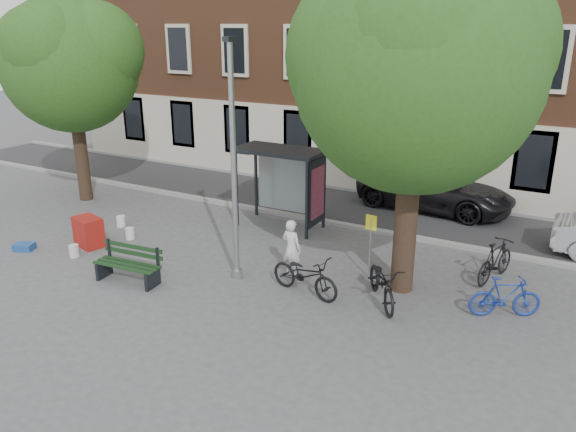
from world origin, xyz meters
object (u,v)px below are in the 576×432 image
at_px(bench, 129,266).
at_px(bike_a, 305,275).
at_px(bike_c, 382,283).
at_px(bike_b, 505,297).
at_px(notice_sign, 371,234).
at_px(red_stand, 89,232).
at_px(lamppost, 234,176).
at_px(bike_d, 495,261).
at_px(painter, 291,248).
at_px(car_dark, 435,188).
at_px(bus_shelter, 292,171).

xyz_separation_m(bench, bike_a, (4.34, 1.59, 0.09)).
bearing_deg(bench, bike_c, 13.00).
bearing_deg(bike_b, notice_sign, 54.99).
relative_size(bike_a, notice_sign, 1.13).
xyz_separation_m(bike_c, notice_sign, (-0.79, 1.16, 0.71)).
height_order(red_stand, notice_sign, notice_sign).
bearing_deg(lamppost, bike_d, 28.14).
distance_m(painter, car_dark, 7.80).
distance_m(lamppost, bus_shelter, 4.24).
relative_size(lamppost, red_stand, 6.79).
distance_m(bike_a, red_stand, 7.17).
distance_m(bike_b, bike_d, 1.98).
bearing_deg(notice_sign, painter, -148.97).
relative_size(bus_shelter, painter, 1.79).
relative_size(bench, bike_d, 1.02).
xyz_separation_m(bike_a, car_dark, (0.93, 8.36, 0.24)).
xyz_separation_m(bike_c, red_stand, (-8.99, -0.84, -0.08)).
bearing_deg(red_stand, notice_sign, 13.76).
distance_m(bike_b, bike_c, 2.78).
bearing_deg(bike_c, red_stand, 150.01).
bearing_deg(notice_sign, car_dark, 95.94).
xyz_separation_m(car_dark, red_stand, (-8.09, -8.72, -0.31)).
distance_m(bus_shelter, car_dark, 5.68).
bearing_deg(bus_shelter, notice_sign, -33.45).
distance_m(bench, bike_c, 6.50).
bearing_deg(bike_b, red_stand, 69.61).
relative_size(painter, car_dark, 0.29).
distance_m(bike_a, car_dark, 8.41).
bearing_deg(bus_shelter, painter, -61.36).
relative_size(bench, bike_a, 0.94).
bearing_deg(bench, bike_b, 12.12).
relative_size(lamppost, bike_a, 3.08).
relative_size(bench, notice_sign, 1.07).
bearing_deg(lamppost, bike_a, 1.24).
bearing_deg(bike_d, red_stand, 33.32).
relative_size(bike_b, car_dark, 0.30).
bearing_deg(car_dark, red_stand, 141.12).
height_order(painter, bench, painter).
height_order(bus_shelter, notice_sign, bus_shelter).
height_order(lamppost, bike_d, lamppost).
distance_m(lamppost, notice_sign, 3.81).
relative_size(bus_shelter, bench, 1.52).
bearing_deg(bike_c, car_dark, 61.13).
distance_m(painter, bike_c, 2.65).
height_order(lamppost, bike_a, lamppost).
xyz_separation_m(lamppost, bike_a, (2.00, 0.04, -2.26)).
height_order(bike_a, red_stand, bike_a).
relative_size(bike_a, red_stand, 2.20).
xyz_separation_m(bench, car_dark, (5.27, 9.94, 0.33)).
xyz_separation_m(painter, bike_c, (2.63, -0.26, -0.26)).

